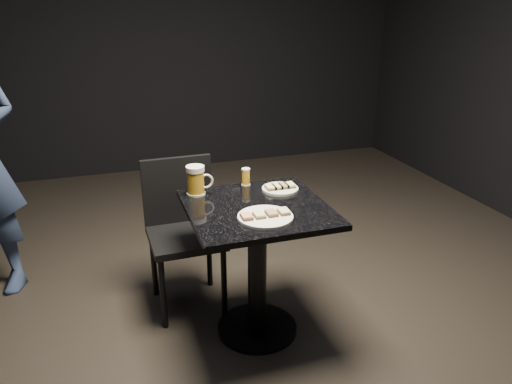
% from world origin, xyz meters
% --- Properties ---
extents(floor, '(6.00, 6.00, 0.00)m').
position_xyz_m(floor, '(0.00, 0.00, 0.00)').
color(floor, black).
rests_on(floor, ground).
extents(plate_large, '(0.27, 0.27, 0.01)m').
position_xyz_m(plate_large, '(-0.01, -0.15, 0.76)').
color(plate_large, white).
rests_on(plate_large, table).
extents(plate_small, '(0.20, 0.20, 0.01)m').
position_xyz_m(plate_small, '(0.19, 0.17, 0.76)').
color(plate_small, white).
rests_on(plate_small, table).
extents(table, '(0.70, 0.70, 0.75)m').
position_xyz_m(table, '(0.00, 0.00, 0.51)').
color(table, black).
rests_on(table, floor).
extents(beer_mug, '(0.14, 0.10, 0.16)m').
position_xyz_m(beer_mug, '(-0.26, 0.26, 0.83)').
color(beer_mug, silver).
rests_on(beer_mug, table).
extents(beer_tumbler, '(0.05, 0.05, 0.10)m').
position_xyz_m(beer_tumbler, '(0.04, 0.31, 0.80)').
color(beer_tumbler, silver).
rests_on(beer_tumbler, table).
extents(chair, '(0.42, 0.42, 0.87)m').
position_xyz_m(chair, '(-0.31, 0.43, 0.50)').
color(chair, black).
rests_on(chair, floor).
extents(canapes_on_plate_large, '(0.24, 0.07, 0.02)m').
position_xyz_m(canapes_on_plate_large, '(-0.01, -0.15, 0.77)').
color(canapes_on_plate_large, '#4C3521').
rests_on(canapes_on_plate_large, plate_large).
extents(canapes_on_plate_small, '(0.16, 0.07, 0.02)m').
position_xyz_m(canapes_on_plate_small, '(0.19, 0.17, 0.77)').
color(canapes_on_plate_small, '#4C3521').
rests_on(canapes_on_plate_small, plate_small).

